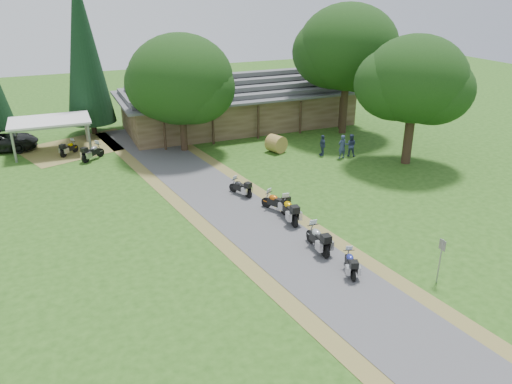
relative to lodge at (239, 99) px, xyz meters
name	(u,v)px	position (x,y,z in m)	size (l,w,h in m)	color
ground	(304,262)	(-6.00, -24.00, -2.45)	(120.00, 120.00, 0.00)	#254B15
driveway	(261,229)	(-6.50, -20.00, -2.45)	(46.00, 46.00, 0.00)	#4C4C4F
lodge	(239,99)	(0.00, 0.00, 0.00)	(21.40, 9.40, 4.90)	brown
carport	(52,136)	(-16.17, -1.41, -1.17)	(5.92, 3.95, 2.56)	silver
motorcycle_row_a	(351,262)	(-4.52, -25.63, -1.88)	(1.65, 0.54, 1.13)	navy
motorcycle_row_b	(318,238)	(-4.84, -23.19, -1.76)	(2.02, 0.66, 1.39)	#9B9FA2
motorcycle_row_c	(289,209)	(-4.67, -19.69, -1.74)	(2.07, 0.67, 1.41)	#D39C00
motorcycle_row_d	(276,201)	(-4.81, -18.25, -1.82)	(1.84, 0.60, 1.26)	#C75A0E
motorcycle_row_e	(240,187)	(-5.84, -15.25, -1.87)	(1.68, 0.55, 1.15)	black
motorcycle_carport_a	(69,147)	(-15.10, -2.76, -1.87)	(1.71, 0.56, 1.17)	#D0AD00
motorcycle_carport_b	(93,151)	(-13.55, -4.69, -1.79)	(1.92, 0.63, 1.32)	gray
person_a	(342,145)	(3.76, -11.66, -1.39)	(0.60, 0.43, 2.12)	navy
person_b	(351,143)	(4.64, -11.48, -1.44)	(0.58, 0.42, 2.03)	navy
person_c	(322,143)	(2.75, -10.49, -1.51)	(0.54, 0.39, 1.89)	navy
hay_bale	(276,144)	(-0.16, -8.39, -1.78)	(1.34, 1.34, 1.23)	olive
sign_post	(440,261)	(-1.41, -27.83, -1.36)	(0.39, 0.07, 2.17)	gray
oak_lodge_left	(181,93)	(-6.65, -5.17, 2.06)	(7.93, 7.93, 9.02)	black
oak_lodge_right	(347,65)	(7.51, -5.81, 3.45)	(8.35, 8.35, 11.81)	black
oak_driveway	(413,96)	(7.53, -14.44, 2.50)	(7.12, 7.12, 9.90)	black
cedar_near	(84,53)	(-12.67, 2.51, 4.40)	(4.03, 4.03, 13.69)	black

